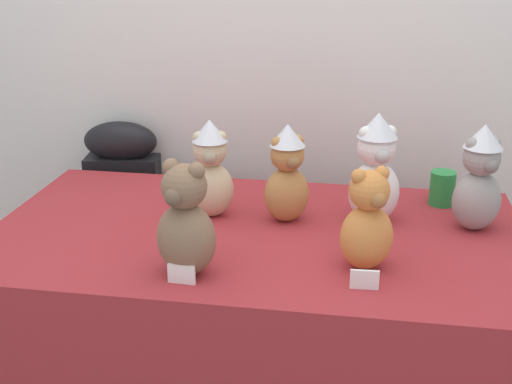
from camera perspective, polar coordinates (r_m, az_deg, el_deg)
wall_back at (r=2.49m, az=2.65°, el=13.93°), size 7.00×0.08×2.60m
display_table at (r=2.15m, az=-0.00°, el=-13.05°), size 1.55×0.88×0.80m
instrument_case at (r=2.74m, az=-10.92°, el=-3.66°), size 0.29×0.15×0.95m
teddy_bear_ash at (r=2.01m, az=18.52°, el=1.04°), size 0.18×0.17×0.32m
teddy_bear_sand at (r=2.01m, az=-3.91°, el=1.90°), size 0.16×0.14×0.30m
teddy_bear_mocha at (r=1.66m, az=-6.04°, el=-2.61°), size 0.18×0.17×0.30m
teddy_bear_ginger at (r=1.71m, az=9.50°, el=-2.58°), size 0.18×0.17×0.27m
teddy_bear_snow at (r=1.99m, az=10.16°, el=1.87°), size 0.19×0.17×0.34m
teddy_bear_caramel at (r=1.97m, az=2.67°, el=1.50°), size 0.17×0.17×0.30m
party_cup_green at (r=2.21m, az=15.61°, el=0.32°), size 0.08×0.08×0.11m
name_card_front_left at (r=1.65m, az=9.25°, el=-7.39°), size 0.07×0.01×0.05m
name_card_front_middle at (r=1.66m, az=-6.38°, el=-6.99°), size 0.07×0.01×0.05m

